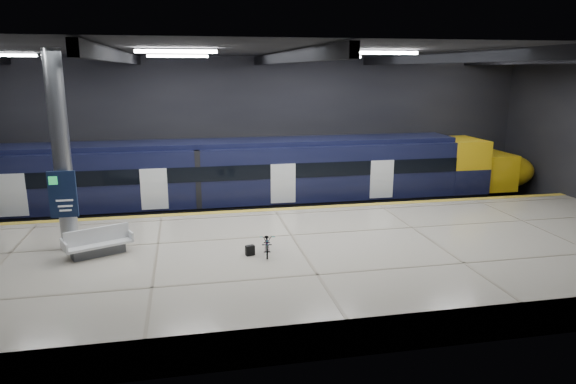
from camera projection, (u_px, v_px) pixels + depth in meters
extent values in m
plane|color=black|center=(286.00, 253.00, 20.99)|extent=(30.00, 30.00, 0.00)
cube|color=black|center=(258.00, 133.00, 27.68)|extent=(30.00, 0.10, 8.00)
cube|color=black|center=(350.00, 210.00, 12.43)|extent=(30.00, 0.10, 8.00)
cube|color=black|center=(286.00, 51.00, 19.13)|extent=(30.00, 16.00, 0.10)
cube|color=black|center=(119.00, 57.00, 18.04)|extent=(0.25, 16.00, 0.40)
cube|color=black|center=(286.00, 58.00, 19.18)|extent=(0.25, 16.00, 0.40)
cube|color=black|center=(434.00, 58.00, 20.33)|extent=(0.25, 16.00, 0.40)
cube|color=black|center=(567.00, 59.00, 21.48)|extent=(0.25, 16.00, 0.40)
cube|color=white|center=(176.00, 51.00, 16.48)|extent=(2.60, 0.18, 0.10)
cube|color=white|center=(382.00, 53.00, 17.82)|extent=(2.60, 0.18, 0.10)
cube|color=white|center=(559.00, 54.00, 19.16)|extent=(2.60, 0.18, 0.10)
cube|color=white|center=(2.00, 55.00, 20.86)|extent=(2.60, 0.18, 0.10)
cube|color=white|center=(178.00, 56.00, 22.20)|extent=(2.60, 0.18, 0.10)
cube|color=white|center=(333.00, 57.00, 23.54)|extent=(2.60, 0.18, 0.10)
cube|color=white|center=(472.00, 58.00, 24.88)|extent=(2.60, 0.18, 0.10)
cube|color=beige|center=(300.00, 262.00, 18.48)|extent=(30.00, 11.00, 1.10)
cube|color=gold|center=(275.00, 209.00, 23.35)|extent=(30.00, 0.40, 0.01)
cube|color=gray|center=(268.00, 219.00, 25.53)|extent=(30.00, 0.08, 0.16)
cube|color=gray|center=(263.00, 211.00, 26.90)|extent=(30.00, 0.08, 0.16)
cube|color=black|center=(219.00, 208.00, 25.65)|extent=(24.00, 2.58, 0.80)
cube|color=black|center=(218.00, 174.00, 25.24)|extent=(24.00, 2.80, 2.75)
cube|color=black|center=(217.00, 143.00, 24.89)|extent=(24.00, 2.30, 0.24)
cube|color=black|center=(220.00, 174.00, 23.83)|extent=(24.00, 0.04, 0.70)
cube|color=white|center=(283.00, 183.00, 24.54)|extent=(1.20, 0.05, 1.90)
cube|color=yellow|center=(460.00, 164.00, 27.73)|extent=(2.00, 2.80, 2.75)
ellipsoid|color=yellow|center=(502.00, 171.00, 28.34)|extent=(3.60, 2.52, 1.90)
cube|color=black|center=(465.00, 161.00, 27.75)|extent=(1.60, 2.38, 0.80)
cube|color=#595B60|center=(98.00, 250.00, 17.61)|extent=(1.80, 1.20, 0.32)
cube|color=white|center=(98.00, 244.00, 17.55)|extent=(2.35, 1.72, 0.09)
cube|color=white|center=(97.00, 235.00, 17.48)|extent=(2.01, 0.96, 0.54)
cube|color=white|center=(64.00, 246.00, 16.91)|extent=(0.43, 0.87, 0.32)
cube|color=white|center=(129.00, 234.00, 18.13)|extent=(0.43, 0.87, 0.32)
imported|color=#99999E|center=(267.00, 243.00, 17.65)|extent=(0.71, 1.52, 0.77)
cube|color=black|center=(250.00, 250.00, 17.58)|extent=(0.34, 0.25, 0.35)
cylinder|color=#9EA0A5|center=(62.00, 153.00, 17.44)|extent=(0.60, 0.60, 6.90)
cube|color=#101C3A|center=(63.00, 194.00, 17.36)|extent=(0.90, 0.12, 1.60)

